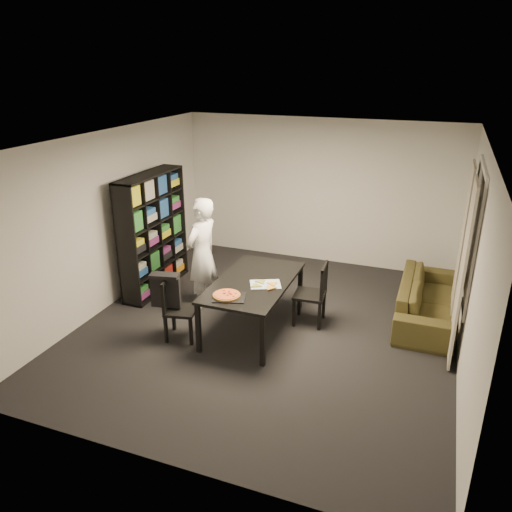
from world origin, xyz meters
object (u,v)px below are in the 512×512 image
at_px(chair_right, 316,290).
at_px(baking_tray, 229,297).
at_px(dining_table, 253,285).
at_px(chair_left, 175,304).
at_px(sofa, 428,300).
at_px(person, 202,255).
at_px(pepperoni_pizza, 227,295).
at_px(bookshelf, 153,233).

height_order(chair_right, baking_tray, chair_right).
bearing_deg(dining_table, chair_left, -146.54).
distance_m(chair_left, sofa, 3.60).
distance_m(chair_right, person, 1.74).
bearing_deg(dining_table, pepperoni_pizza, -103.74).
bearing_deg(baking_tray, dining_table, 80.08).
bearing_deg(baking_tray, chair_right, 49.76).
distance_m(bookshelf, baking_tray, 2.28).
distance_m(person, baking_tray, 1.25).
bearing_deg(chair_right, dining_table, -63.68).
relative_size(dining_table, chair_left, 2.03).
xyz_separation_m(dining_table, sofa, (2.25, 1.16, -0.37)).
distance_m(bookshelf, dining_table, 2.11).
bearing_deg(pepperoni_pizza, chair_left, -179.06).
bearing_deg(baking_tray, sofa, 36.61).
bearing_deg(bookshelf, baking_tray, -34.25).
bearing_deg(bookshelf, dining_table, -19.35).
relative_size(dining_table, pepperoni_pizza, 4.96).
relative_size(bookshelf, dining_table, 1.09).
xyz_separation_m(dining_table, chair_right, (0.77, 0.45, -0.14)).
bearing_deg(sofa, chair_right, 115.89).
height_order(person, pepperoni_pizza, person).
distance_m(person, sofa, 3.34).
xyz_separation_m(chair_right, pepperoni_pizza, (-0.91, -1.02, 0.23)).
xyz_separation_m(bookshelf, chair_right, (2.74, -0.25, -0.43)).
bearing_deg(person, baking_tray, 53.97).
height_order(dining_table, person, person).
height_order(chair_right, pepperoni_pizza, chair_right).
height_order(dining_table, chair_left, chair_left).
relative_size(chair_left, chair_right, 0.94).
bearing_deg(pepperoni_pizza, dining_table, 76.26).
xyz_separation_m(chair_right, baking_tray, (-0.87, -1.03, 0.21)).
distance_m(chair_left, baking_tray, 0.83).
bearing_deg(chair_left, bookshelf, 27.96).
distance_m(chair_left, person, 1.00).
height_order(bookshelf, chair_left, bookshelf).
relative_size(dining_table, baking_tray, 4.34).
bearing_deg(baking_tray, pepperoni_pizza, 174.16).
distance_m(chair_left, pepperoni_pizza, 0.80).
bearing_deg(chair_left, chair_right, -70.24).
distance_m(bookshelf, chair_left, 1.74).
bearing_deg(bookshelf, pepperoni_pizza, -34.73).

